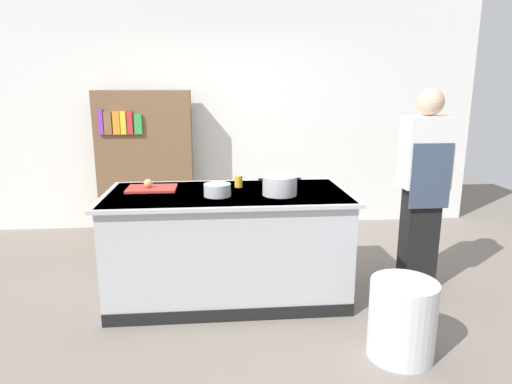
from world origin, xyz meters
TOP-DOWN VIEW (x-y plane):
  - ground_plane at (0.00, 0.00)m, footprint 10.00×10.00m
  - back_wall at (0.00, 2.10)m, footprint 6.40×0.12m
  - counter_island at (0.00, -0.00)m, footprint 1.98×0.98m
  - cutting_board at (-0.62, 0.15)m, footprint 0.40×0.28m
  - onion at (-0.65, 0.14)m, footprint 0.07×0.07m
  - stock_pot at (0.41, -0.13)m, footprint 0.34×0.27m
  - mixing_bowl at (-0.08, -0.12)m, footprint 0.21×0.21m
  - juice_cup at (0.10, 0.18)m, footprint 0.07×0.07m
  - trash_bin at (1.10, -0.98)m, footprint 0.43×0.43m
  - person_chef at (1.66, 0.03)m, footprint 0.38×0.25m
  - bookshelf at (-0.92, 1.80)m, footprint 1.10×0.31m

SIDE VIEW (x-z plane):
  - ground_plane at x=0.00m, z-range 0.00..0.00m
  - trash_bin at x=1.10m, z-range 0.00..0.52m
  - counter_island at x=0.00m, z-range 0.02..0.92m
  - bookshelf at x=-0.92m, z-range 0.00..1.70m
  - cutting_board at x=-0.62m, z-range 0.90..0.92m
  - person_chef at x=1.66m, z-range 0.05..1.77m
  - mixing_bowl at x=-0.08m, z-range 0.90..1.00m
  - juice_cup at x=0.10m, z-range 0.90..1.00m
  - onion at x=-0.65m, z-range 0.92..0.99m
  - stock_pot at x=0.41m, z-range 0.90..1.05m
  - back_wall at x=0.00m, z-range 0.00..3.00m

